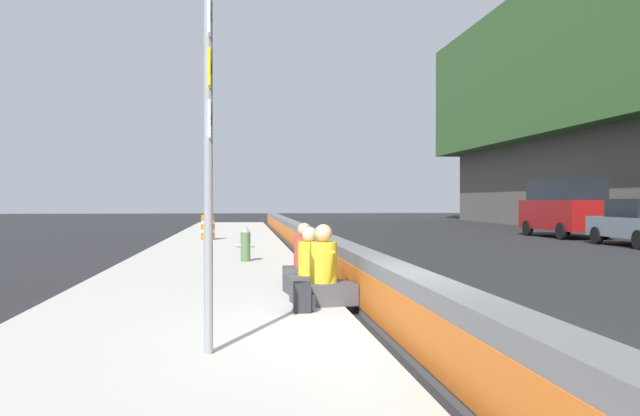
# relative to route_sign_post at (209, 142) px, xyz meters

# --- Properties ---
(ground_plane) EXTENTS (160.00, 160.00, 0.00)m
(ground_plane) POSITION_rel_route_sign_post_xyz_m (0.76, -2.23, -2.23)
(ground_plane) COLOR #232326
(ground_plane) RESTS_ON ground
(sidewalk_strip) EXTENTS (80.00, 4.40, 0.14)m
(sidewalk_strip) POSITION_rel_route_sign_post_xyz_m (0.76, 0.42, -2.16)
(sidewalk_strip) COLOR #B5B2A8
(sidewalk_strip) RESTS_ON ground_plane
(jersey_barrier) EXTENTS (76.00, 0.45, 0.85)m
(jersey_barrier) POSITION_rel_route_sign_post_xyz_m (0.76, -2.23, -1.81)
(jersey_barrier) COLOR slate
(jersey_barrier) RESTS_ON ground_plane
(route_sign_post) EXTENTS (0.44, 0.09, 3.60)m
(route_sign_post) POSITION_rel_route_sign_post_xyz_m (0.00, 0.00, 0.00)
(route_sign_post) COLOR gray
(route_sign_post) RESTS_ON sidewalk_strip
(fire_hydrant) EXTENTS (0.26, 0.46, 0.88)m
(fire_hydrant) POSITION_rel_route_sign_post_xyz_m (10.24, -0.41, -1.65)
(fire_hydrant) COLOR #47663D
(fire_hydrant) RESTS_ON sidewalk_strip
(seated_person_foreground) EXTENTS (0.87, 0.96, 1.17)m
(seated_person_foreground) POSITION_rel_route_sign_post_xyz_m (3.10, -1.51, -1.73)
(seated_person_foreground) COLOR #424247
(seated_person_foreground) RESTS_ON sidewalk_strip
(seated_person_middle) EXTENTS (0.75, 0.85, 1.08)m
(seated_person_middle) POSITION_rel_route_sign_post_xyz_m (4.33, -1.42, -1.76)
(seated_person_middle) COLOR #424247
(seated_person_middle) RESTS_ON sidewalk_strip
(seated_person_rear) EXTENTS (0.71, 0.82, 1.10)m
(seated_person_rear) POSITION_rel_route_sign_post_xyz_m (5.62, -1.45, -1.75)
(seated_person_rear) COLOR #424247
(seated_person_rear) RESTS_ON sidewalk_strip
(backpack) EXTENTS (0.32, 0.28, 0.40)m
(backpack) POSITION_rel_route_sign_post_xyz_m (2.43, -1.15, -1.90)
(backpack) COLOR #232328
(backpack) RESTS_ON sidewalk_strip
(construction_barrel) EXTENTS (0.54, 0.54, 0.95)m
(construction_barrel) POSITION_rel_route_sign_post_xyz_m (19.70, 0.97, -1.61)
(construction_barrel) COLOR orange
(construction_barrel) RESTS_ON sidewalk_strip
(parked_car_fourth) EXTENTS (4.53, 2.01, 1.71)m
(parked_car_fourth) POSITION_rel_route_sign_post_xyz_m (16.10, -14.43, -1.37)
(parked_car_fourth) COLOR slate
(parked_car_fourth) RESTS_ON ground_plane
(parked_car_midline) EXTENTS (5.15, 2.20, 2.56)m
(parked_car_midline) POSITION_rel_route_sign_post_xyz_m (22.19, -14.56, -0.88)
(parked_car_midline) COLOR maroon
(parked_car_midline) RESTS_ON ground_plane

